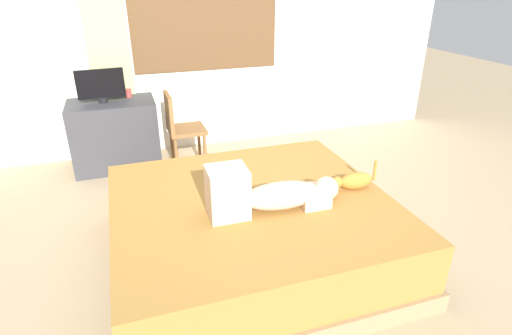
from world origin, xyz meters
TOP-DOWN VIEW (x-y plane):
  - ground_plane at (0.00, 0.00)m, footprint 16.00×16.00m
  - back_wall_with_window at (0.00, 2.37)m, footprint 6.40×0.14m
  - bed at (-0.15, -0.09)m, footprint 2.00×1.89m
  - person_lying at (-0.08, -0.24)m, footprint 0.94×0.28m
  - cat at (0.62, -0.18)m, footprint 0.36×0.12m
  - desk at (-1.06, 1.97)m, footprint 0.90×0.56m
  - tv_monitor at (-1.12, 1.97)m, footprint 0.48×0.10m
  - cup at (-0.86, 2.10)m, footprint 0.07×0.07m
  - chair_by_desk at (-0.39, 1.62)m, footprint 0.38×0.38m
  - curtain_left at (-1.00, 2.25)m, footprint 0.44×0.06m

SIDE VIEW (x-z plane):
  - ground_plane at x=0.00m, z-range 0.00..0.00m
  - bed at x=-0.15m, z-range 0.00..0.49m
  - desk at x=-1.06m, z-range 0.00..0.74m
  - chair_by_desk at x=-0.39m, z-range 0.08..0.94m
  - cat at x=0.62m, z-range 0.46..0.67m
  - person_lying at x=-0.08m, z-range 0.44..0.78m
  - cup at x=-0.86m, z-range 0.74..0.83m
  - tv_monitor at x=-1.12m, z-range 0.75..1.10m
  - curtain_left at x=-1.00m, z-range 0.00..2.43m
  - back_wall_with_window at x=0.00m, z-range 0.01..2.91m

